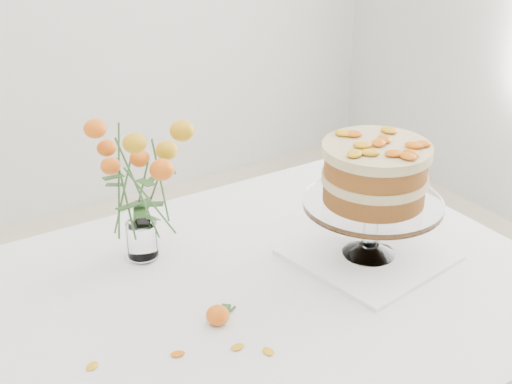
% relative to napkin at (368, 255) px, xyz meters
% --- Properties ---
extents(table, '(1.43, 0.93, 0.76)m').
position_rel_napkin_xyz_m(table, '(-0.39, 0.02, -0.09)').
color(table, tan).
rests_on(table, ground).
extents(napkin, '(0.34, 0.34, 0.01)m').
position_rel_napkin_xyz_m(napkin, '(0.00, 0.00, 0.00)').
color(napkin, white).
rests_on(napkin, table).
extents(cake_stand, '(0.30, 0.30, 0.27)m').
position_rel_napkin_xyz_m(cake_stand, '(0.00, -0.00, 0.18)').
color(cake_stand, white).
rests_on(cake_stand, napkin).
extents(rose_vase, '(0.27, 0.27, 0.34)m').
position_rel_napkin_xyz_m(rose_vase, '(-0.42, 0.26, 0.20)').
color(rose_vase, white).
rests_on(rose_vase, table).
extents(loose_rose_far, '(0.08, 0.05, 0.04)m').
position_rel_napkin_xyz_m(loose_rose_far, '(-0.40, -0.03, 0.01)').
color(loose_rose_far, orange).
rests_on(loose_rose_far, table).
extents(stray_petal_a, '(0.03, 0.02, 0.00)m').
position_rel_napkin_xyz_m(stray_petal_a, '(-0.51, -0.08, -0.00)').
color(stray_petal_a, '#EDA00E').
rests_on(stray_petal_a, table).
extents(stray_petal_b, '(0.03, 0.02, 0.00)m').
position_rel_napkin_xyz_m(stray_petal_b, '(-0.41, -0.12, -0.00)').
color(stray_petal_b, '#EDA00E').
rests_on(stray_petal_b, table).
extents(stray_petal_c, '(0.03, 0.02, 0.00)m').
position_rel_napkin_xyz_m(stray_petal_c, '(-0.37, -0.16, -0.00)').
color(stray_petal_c, '#EDA00E').
rests_on(stray_petal_c, table).
extents(stray_petal_d, '(0.03, 0.02, 0.00)m').
position_rel_napkin_xyz_m(stray_petal_d, '(-0.65, -0.03, -0.00)').
color(stray_petal_d, '#EDA00E').
rests_on(stray_petal_d, table).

